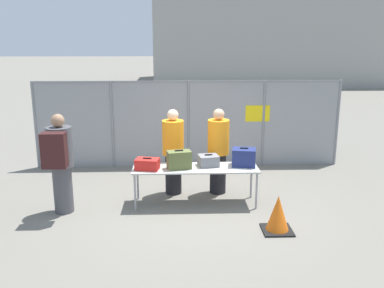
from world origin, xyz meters
The scene contains 13 objects.
ground_plane centered at (0.00, 0.00, 0.00)m, with size 120.00×120.00×0.00m, color slate.
fence_section centered at (0.01, 2.38, 1.12)m, with size 7.50×0.07×2.14m.
inspection_table centered at (0.06, -0.13, 0.69)m, with size 2.39×0.70×0.74m.
suitcase_red centered at (-0.85, -0.22, 0.84)m, with size 0.48×0.36×0.23m.
suitcase_olive centered at (-0.25, -0.18, 0.91)m, with size 0.48×0.34×0.36m.
suitcase_grey centered at (0.32, -0.03, 0.85)m, with size 0.42×0.38×0.23m.
suitcase_navy centered at (1.00, -0.05, 0.91)m, with size 0.50×0.42×0.36m.
traveler_hooded centered at (-2.39, -0.48, 1.02)m, with size 0.46×0.71×1.85m.
security_worker_near centered at (-0.37, 0.47, 0.91)m, with size 0.44×0.44×1.76m.
security_worker_far centered at (0.56, 0.48, 0.91)m, with size 0.44×0.44×1.77m.
utility_trailer centered at (2.40, 3.70, 0.38)m, with size 3.39×1.96×0.65m.
distant_hangar centered at (6.03, 22.47, 2.73)m, with size 15.31×9.03×5.46m.
traffic_cone centered at (1.38, -1.38, 0.29)m, with size 0.50×0.50×0.63m.
Camera 1 is at (-0.30, -7.92, 3.19)m, focal length 40.00 mm.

